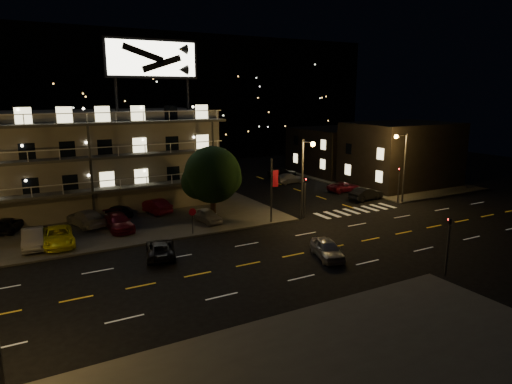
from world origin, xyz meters
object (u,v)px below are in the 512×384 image
lot_car_4 (208,216)px  road_car_west (160,249)px  tree (212,177)px  lot_car_2 (58,237)px  lot_car_7 (86,218)px  side_car_0 (366,194)px  road_car_east (327,249)px

lot_car_4 → road_car_west: size_ratio=0.83×
lot_car_4 → road_car_west: 9.52m
tree → lot_car_2: (-14.25, -0.92, -3.59)m
tree → lot_car_7: bearing=161.4°
lot_car_2 → lot_car_7: lot_car_7 is taller
road_car_west → lot_car_4: bearing=-120.3°
side_car_0 → road_car_east: 20.72m
lot_car_4 → lot_car_7: size_ratio=0.73×
lot_car_2 → road_car_east: (17.76, -12.82, -0.16)m
lot_car_4 → road_car_west: (-6.79, -6.68, -0.16)m
lot_car_2 → side_car_0: 33.69m
side_car_0 → lot_car_7: bearing=75.0°
lot_car_4 → road_car_west: lot_car_4 is taller
lot_car_4 → lot_car_2: bearing=174.3°
lot_car_2 → lot_car_4: bearing=4.1°
lot_car_7 → road_car_east: 22.94m
tree → road_car_east: tree is taller
lot_car_2 → road_car_west: (6.65, -6.34, -0.23)m
road_car_east → road_car_west: road_car_east is taller
lot_car_4 → side_car_0: (20.25, 0.10, -0.06)m
lot_car_4 → road_car_east: size_ratio=0.91×
tree → lot_car_2: 14.73m
lot_car_7 → road_car_east: (14.79, -17.54, -0.20)m
road_car_east → lot_car_7: bearing=147.6°
side_car_0 → road_car_west: (-27.03, -6.78, -0.10)m
road_car_west → lot_car_2: bearing=-28.4°
road_car_east → road_car_west: 12.85m
tree → lot_car_4: size_ratio=1.91×
road_car_east → tree: bearing=121.8°
tree → lot_car_7: tree is taller
lot_car_7 → lot_car_2: bearing=43.1°
lot_car_2 → road_car_east: 21.90m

